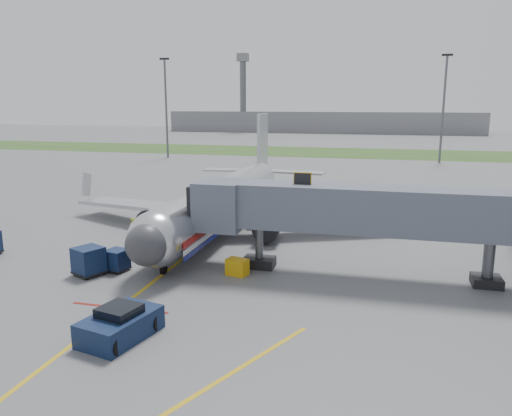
% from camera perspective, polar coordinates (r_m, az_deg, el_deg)
% --- Properties ---
extents(ground, '(400.00, 400.00, 0.00)m').
position_cam_1_polar(ground, '(33.34, -11.93, -8.46)').
color(ground, '#565659').
rests_on(ground, ground).
extents(grass_strip, '(300.00, 25.00, 0.01)m').
position_cam_1_polar(grass_strip, '(119.33, 7.40, 6.36)').
color(grass_strip, '#2D4C1E').
rests_on(grass_strip, ground).
extents(apron_markings, '(21.52, 50.00, 0.01)m').
position_cam_1_polar(apron_markings, '(27.43, -18.89, -13.47)').
color(apron_markings, gold).
rests_on(apron_markings, ground).
extents(airliner, '(32.10, 35.67, 10.25)m').
position_cam_1_polar(airliner, '(46.28, -3.81, 0.93)').
color(airliner, silver).
rests_on(airliner, ground).
extents(jet_bridge, '(25.30, 4.00, 6.90)m').
position_cam_1_polar(jet_bridge, '(33.69, 11.77, -0.31)').
color(jet_bridge, slate).
rests_on(jet_bridge, ground).
extents(light_mast_left, '(2.00, 0.44, 20.40)m').
position_cam_1_polar(light_mast_left, '(107.41, -10.24, 11.42)').
color(light_mast_left, '#595B60').
rests_on(light_mast_left, ground).
extents(light_mast_right, '(2.00, 0.44, 20.40)m').
position_cam_1_polar(light_mast_right, '(103.51, 20.64, 10.84)').
color(light_mast_right, '#595B60').
rests_on(light_mast_right, ground).
extents(distant_terminal, '(120.00, 14.00, 8.00)m').
position_cam_1_polar(distant_terminal, '(199.53, 7.37, 9.73)').
color(distant_terminal, slate).
rests_on(distant_terminal, ground).
extents(control_tower, '(4.00, 4.00, 30.00)m').
position_cam_1_polar(control_tower, '(200.46, -1.49, 13.65)').
color(control_tower, '#595B60').
rests_on(control_tower, ground).
extents(pushback_tug, '(3.28, 4.44, 1.66)m').
position_cam_1_polar(pushback_tug, '(26.28, -15.26, -12.73)').
color(pushback_tug, '#0C1935').
rests_on(pushback_tug, ground).
extents(baggage_cart_a, '(1.67, 1.67, 1.52)m').
position_cam_1_polar(baggage_cart_a, '(36.09, -15.62, -5.76)').
color(baggage_cart_a, '#0C1935').
rests_on(baggage_cart_a, ground).
extents(baggage_cart_b, '(2.37, 2.37, 1.92)m').
position_cam_1_polar(baggage_cart_b, '(35.77, -18.58, -5.76)').
color(baggage_cart_b, '#0C1935').
rests_on(baggage_cart_b, ground).
extents(belt_loader, '(1.85, 4.19, 1.98)m').
position_cam_1_polar(belt_loader, '(40.20, -10.83, -4.12)').
color(belt_loader, '#0C1935').
rests_on(belt_loader, ground).
extents(ground_power_cart, '(1.60, 1.27, 1.12)m').
position_cam_1_polar(ground_power_cart, '(34.06, -2.16, -6.77)').
color(ground_power_cart, '#D1980C').
rests_on(ground_power_cart, ground).
extents(ramp_worker, '(0.84, 0.79, 1.94)m').
position_cam_1_polar(ramp_worker, '(43.50, -13.79, -2.38)').
color(ramp_worker, '#A5C517').
rests_on(ramp_worker, ground).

